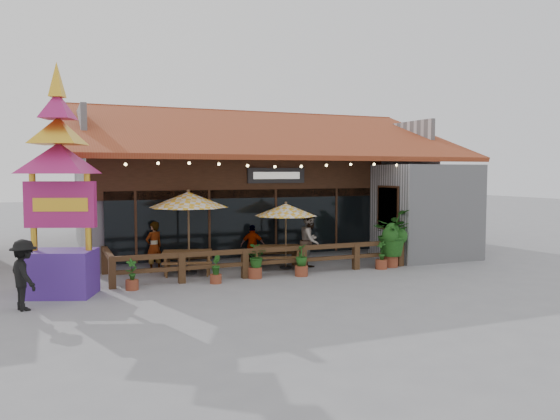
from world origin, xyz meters
name	(u,v)px	position (x,y,z in m)	size (l,w,h in m)	color
ground	(310,270)	(0.00, 0.00, 0.00)	(100.00, 100.00, 0.00)	gray
restaurant_building	(251,197)	(0.26, 6.61, 2.21)	(15.50, 14.73, 6.09)	#B9BABF
patio_railing	(250,257)	(-2.25, -0.27, 0.61)	(10.00, 2.60, 0.92)	#4E351C
umbrella_left	(188,200)	(-3.93, 1.00, 2.41)	(3.36, 3.36, 2.77)	brown
umbrella_right	(286,210)	(-0.61, 0.66, 2.02)	(2.62, 2.62, 2.31)	brown
picnic_table_left	(188,258)	(-3.99, 0.93, 0.51)	(1.88, 1.73, 0.76)	brown
picnic_table_right	(277,253)	(-0.90, 0.79, 0.52)	(1.93, 1.78, 0.78)	brown
thai_sign_tower	(59,164)	(-7.82, -0.92, 3.53)	(3.18, 3.18, 6.67)	#4A268C
tropical_plant	(391,234)	(2.89, -0.51, 1.16)	(1.82, 1.90, 2.02)	brown
diner_a	(154,247)	(-4.95, 1.62, 0.85)	(0.62, 0.41, 1.70)	#3B2013
diner_b	(310,241)	(0.14, 0.28, 0.96)	(0.94, 0.73, 1.93)	#3B2013
diner_c	(253,245)	(-1.51, 1.54, 0.73)	(0.86, 0.36, 1.46)	#3B2013
pedestrian	(24,275)	(-8.69, -2.21, 0.86)	(1.11, 0.64, 1.72)	black
planter_a	(132,277)	(-6.00, -0.89, 0.37)	(0.36, 0.36, 0.89)	brown
planter_b	(216,271)	(-3.57, -0.93, 0.38)	(0.34, 0.35, 0.85)	brown
planter_c	(255,260)	(-2.21, -0.63, 0.59)	(0.84, 0.84, 1.05)	brown
planter_d	(301,261)	(-0.72, -0.87, 0.49)	(0.54, 0.54, 1.02)	brown
planter_e	(381,257)	(2.35, -0.76, 0.41)	(0.40, 0.40, 0.98)	brown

